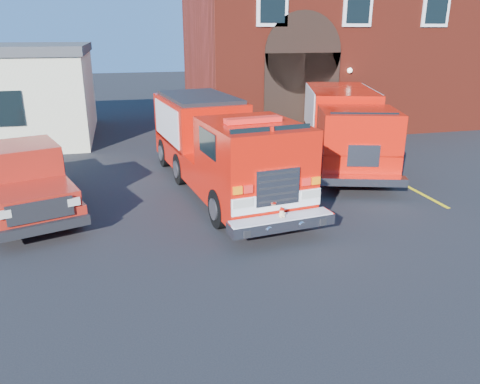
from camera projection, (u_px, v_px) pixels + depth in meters
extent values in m
plane|color=black|center=(229.00, 223.00, 12.65)|extent=(100.00, 100.00, 0.00)
cube|color=yellow|center=(418.00, 192.00, 15.08)|extent=(0.12, 3.00, 0.01)
cube|color=yellow|center=(371.00, 167.00, 17.83)|extent=(0.12, 3.00, 0.01)
cube|color=yellow|center=(337.00, 149.00, 20.57)|extent=(0.12, 3.00, 0.01)
cube|color=maroon|center=(329.00, 48.00, 26.26)|extent=(15.00, 10.00, 8.00)
cube|color=black|center=(301.00, 98.00, 21.50)|extent=(3.60, 0.12, 4.00)
cylinder|color=black|center=(303.00, 53.00, 20.85)|extent=(3.60, 0.12, 3.60)
cube|color=black|center=(273.00, 4.00, 19.82)|extent=(1.40, 0.10, 1.80)
cube|color=black|center=(358.00, 5.00, 20.75)|extent=(1.40, 0.10, 1.80)
cube|color=black|center=(437.00, 6.00, 21.68)|extent=(1.40, 0.10, 1.80)
cube|color=black|center=(7.00, 109.00, 18.59)|extent=(1.20, 0.10, 1.40)
cylinder|color=black|center=(220.00, 208.00, 12.25)|extent=(0.46, 1.08, 1.05)
cylinder|color=black|center=(291.00, 199.00, 12.97)|extent=(0.46, 1.08, 1.05)
cube|color=red|center=(220.00, 165.00, 15.20)|extent=(3.43, 8.80, 0.86)
cube|color=red|center=(199.00, 120.00, 16.77)|extent=(2.88, 4.45, 1.52)
cube|color=red|center=(253.00, 150.00, 12.40)|extent=(2.74, 3.32, 1.43)
cube|color=black|center=(272.00, 145.00, 11.23)|extent=(2.09, 0.34, 0.89)
cube|color=red|center=(253.00, 120.00, 12.14)|extent=(1.55, 0.51, 0.13)
cube|color=white|center=(277.00, 202.00, 11.35)|extent=(2.37, 0.35, 0.42)
cube|color=silver|center=(278.00, 187.00, 11.22)|extent=(1.14, 0.20, 0.89)
cube|color=silver|center=(281.00, 223.00, 11.26)|extent=(2.71, 0.85, 0.27)
cube|color=#B7B7BF|center=(166.00, 122.00, 16.36)|extent=(0.46, 3.40, 1.24)
cube|color=#B7B7BF|center=(231.00, 118.00, 17.18)|extent=(0.46, 3.40, 1.24)
sphere|color=beige|center=(282.00, 215.00, 11.19)|extent=(0.16, 0.16, 0.15)
sphere|color=beige|center=(282.00, 211.00, 11.16)|extent=(0.13, 0.13, 0.12)
sphere|color=beige|center=(280.00, 209.00, 11.14)|extent=(0.05, 0.05, 0.04)
sphere|color=beige|center=(283.00, 208.00, 11.17)|extent=(0.05, 0.05, 0.04)
ellipsoid|color=#CA0B02|center=(282.00, 209.00, 11.15)|extent=(0.14, 0.14, 0.07)
cylinder|color=#CA0B02|center=(282.00, 210.00, 11.14)|extent=(0.16, 0.16, 0.01)
cylinder|color=black|center=(73.00, 209.00, 12.45)|extent=(0.55, 0.91, 0.86)
cube|color=#9E1D12|center=(22.00, 190.00, 13.50)|extent=(3.89, 6.28, 0.48)
cube|color=#9E1D12|center=(33.00, 196.00, 11.69)|extent=(2.38, 2.15, 0.38)
cube|color=#9E1D12|center=(19.00, 163.00, 12.96)|extent=(2.48, 2.45, 1.07)
cube|color=#9E1D12|center=(11.00, 162.00, 14.73)|extent=(2.58, 2.76, 0.59)
cube|color=black|center=(44.00, 229.00, 11.11)|extent=(2.13, 0.83, 0.24)
cylinder|color=black|center=(322.00, 167.00, 15.86)|extent=(0.65, 1.14, 1.08)
cylinder|color=black|center=(387.00, 168.00, 15.74)|extent=(0.65, 1.14, 1.08)
cube|color=red|center=(343.00, 141.00, 18.31)|extent=(4.71, 8.25, 0.89)
cube|color=red|center=(339.00, 106.00, 19.33)|extent=(3.82, 5.43, 1.48)
cube|color=red|center=(358.00, 129.00, 15.37)|extent=(3.06, 2.99, 1.28)
cube|color=#B7B7BF|center=(309.00, 109.00, 19.43)|extent=(1.28, 3.96, 1.67)
cube|color=#B7B7BF|center=(370.00, 109.00, 19.30)|extent=(1.28, 3.96, 1.67)
cube|color=silver|center=(363.00, 181.00, 14.45)|extent=(2.67, 1.22, 0.25)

